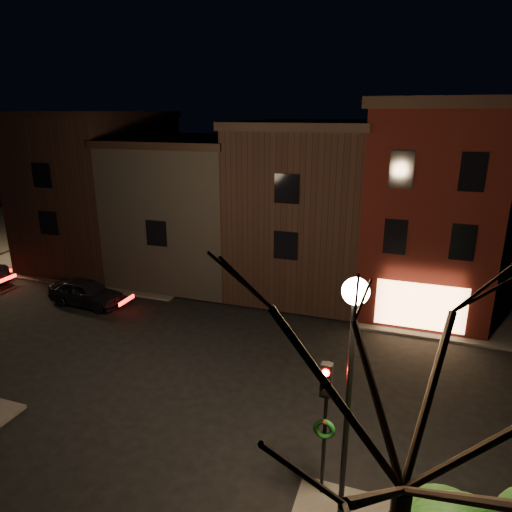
{
  "coord_description": "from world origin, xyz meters",
  "views": [
    {
      "loc": [
        7.15,
        -15.33,
        9.99
      ],
      "look_at": [
        0.14,
        4.91,
        3.2
      ],
      "focal_mm": 32.0,
      "sensor_mm": 36.0,
      "label": 1
    }
  ],
  "objects_px": {
    "street_lamp_near": "(352,338)",
    "parked_car_a": "(86,292)",
    "bare_tree_right": "(418,367)",
    "traffic_signal": "(325,410)"
  },
  "relations": [
    {
      "from": "bare_tree_right",
      "to": "traffic_signal",
      "type": "bearing_deg",
      "value": 122.41
    },
    {
      "from": "street_lamp_near",
      "to": "traffic_signal",
      "type": "height_order",
      "value": "street_lamp_near"
    },
    {
      "from": "street_lamp_near",
      "to": "parked_car_a",
      "type": "distance_m",
      "value": 18.27
    },
    {
      "from": "traffic_signal",
      "to": "parked_car_a",
      "type": "height_order",
      "value": "traffic_signal"
    },
    {
      "from": "bare_tree_right",
      "to": "parked_car_a",
      "type": "xyz_separation_m",
      "value": [
        -16.44,
        11.71,
        -5.43
      ]
    },
    {
      "from": "street_lamp_near",
      "to": "bare_tree_right",
      "type": "bearing_deg",
      "value": -62.53
    },
    {
      "from": "street_lamp_near",
      "to": "bare_tree_right",
      "type": "xyz_separation_m",
      "value": [
        1.3,
        -2.5,
        0.97
      ]
    },
    {
      "from": "street_lamp_near",
      "to": "parked_car_a",
      "type": "bearing_deg",
      "value": 148.68
    },
    {
      "from": "street_lamp_near",
      "to": "traffic_signal",
      "type": "bearing_deg",
      "value": 140.63
    },
    {
      "from": "street_lamp_near",
      "to": "parked_car_a",
      "type": "height_order",
      "value": "street_lamp_near"
    }
  ]
}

